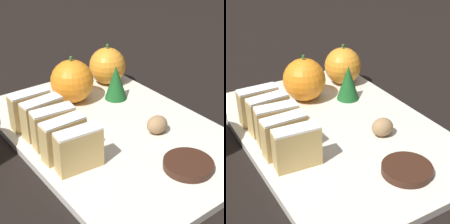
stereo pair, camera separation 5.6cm
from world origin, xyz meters
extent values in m
plane|color=black|center=(0.00, 0.00, 0.00)|extent=(6.00, 6.00, 0.00)
cube|color=silver|center=(0.00, 0.00, 0.01)|extent=(0.30, 0.45, 0.01)
cube|color=tan|center=(-0.10, -0.06, 0.04)|extent=(0.07, 0.03, 0.06)
cube|color=white|center=(-0.10, -0.06, 0.07)|extent=(0.07, 0.03, 0.00)
cube|color=tan|center=(-0.10, -0.02, 0.04)|extent=(0.07, 0.03, 0.06)
cube|color=white|center=(-0.10, -0.02, 0.07)|extent=(0.06, 0.02, 0.00)
cube|color=tan|center=(-0.10, 0.01, 0.04)|extent=(0.07, 0.03, 0.06)
cube|color=white|center=(-0.10, 0.01, 0.07)|extent=(0.07, 0.03, 0.00)
cube|color=tan|center=(-0.10, 0.05, 0.04)|extent=(0.07, 0.03, 0.06)
cube|color=white|center=(-0.10, 0.05, 0.07)|extent=(0.07, 0.03, 0.00)
cube|color=tan|center=(-0.10, 0.09, 0.04)|extent=(0.07, 0.03, 0.06)
cube|color=white|center=(-0.10, 0.09, 0.07)|extent=(0.06, 0.02, 0.00)
sphere|color=orange|center=(0.00, 0.12, 0.05)|extent=(0.08, 0.08, 0.08)
cylinder|color=#38702D|center=(0.00, 0.12, 0.09)|extent=(0.01, 0.01, 0.01)
sphere|color=orange|center=(0.10, 0.15, 0.05)|extent=(0.07, 0.07, 0.07)
cylinder|color=#38702D|center=(0.10, 0.15, 0.09)|extent=(0.01, 0.01, 0.01)
ellipsoid|color=#9E7A51|center=(0.05, -0.05, 0.03)|extent=(0.04, 0.03, 0.03)
cylinder|color=#381E14|center=(0.02, -0.15, 0.02)|extent=(0.07, 0.07, 0.01)
cone|color=#195623|center=(0.07, 0.08, 0.04)|extent=(0.04, 0.04, 0.07)
camera|label=1|loc=(-0.32, -0.42, 0.34)|focal=60.00mm
camera|label=2|loc=(-0.27, -0.46, 0.34)|focal=60.00mm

